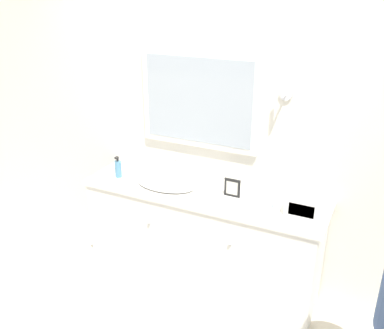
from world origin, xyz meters
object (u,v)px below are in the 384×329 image
soap_bottle (118,169)px  picture_frame (232,188)px  appliance_box (303,207)px  sink_basin (167,182)px

soap_bottle → picture_frame: size_ratio=1.29×
appliance_box → picture_frame: 0.52m
sink_basin → appliance_box: 1.04m
sink_basin → appliance_box: bearing=-0.9°
sink_basin → soap_bottle: soap_bottle is taller
soap_bottle → picture_frame: soap_bottle is taller
sink_basin → picture_frame: size_ratio=3.48×
sink_basin → soap_bottle: size_ratio=2.69×
appliance_box → picture_frame: size_ratio=1.69×
sink_basin → soap_bottle: 0.42m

